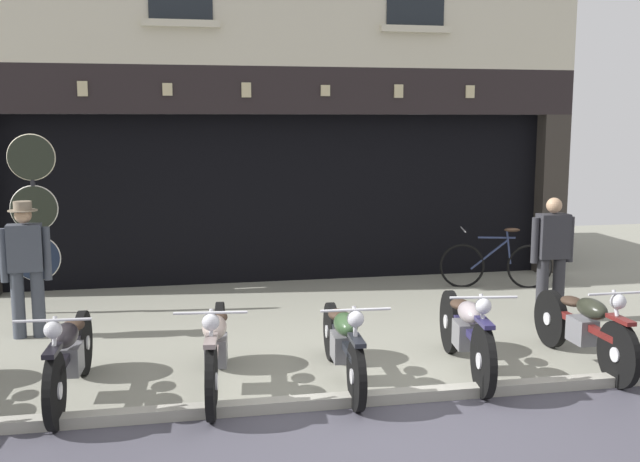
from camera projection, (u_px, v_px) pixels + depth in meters
ground at (409, 460)px, 5.62m from camera, size 21.28×22.00×0.18m
shop_facade at (270, 168)px, 13.14m from camera, size 9.58×4.42×6.02m
motorcycle_left at (69, 354)px, 6.68m from camera, size 0.62×1.98×0.91m
motorcycle_center_left at (216, 346)px, 6.90m from camera, size 0.62×2.05×0.93m
motorcycle_center at (343, 342)px, 7.10m from camera, size 0.62×2.01×0.91m
motorcycle_center_right at (466, 331)px, 7.39m from camera, size 0.62×2.00×0.94m
motorcycle_right at (584, 326)px, 7.61m from camera, size 0.62×1.94×0.92m
salesman_left at (26, 263)px, 8.54m from camera, size 0.56×0.33×1.60m
shopkeeper_center at (552, 254)px, 9.25m from camera, size 0.56×0.25×1.57m
tyre_sign_pole at (34, 210)px, 9.53m from camera, size 0.60×0.06×2.34m
advert_board_near at (407, 160)px, 11.92m from camera, size 0.76×0.03×1.07m
advert_board_far at (462, 160)px, 12.10m from camera, size 0.79×0.03×0.99m
leaning_bicycle at (496, 264)px, 11.21m from camera, size 1.64×0.61×0.93m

